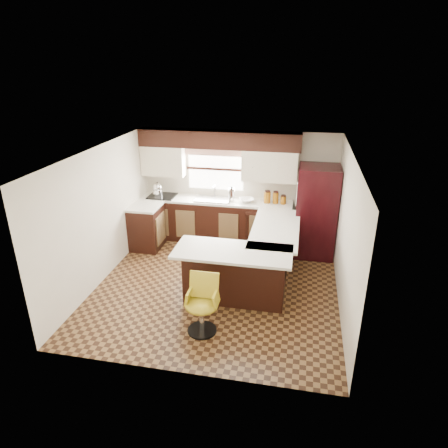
% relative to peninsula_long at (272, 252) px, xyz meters
% --- Properties ---
extents(floor, '(4.40, 4.40, 0.00)m').
position_rel_peninsula_long_xyz_m(floor, '(-0.90, -0.62, -0.45)').
color(floor, '#49301A').
rests_on(floor, ground).
extents(ceiling, '(4.40, 4.40, 0.00)m').
position_rel_peninsula_long_xyz_m(ceiling, '(-0.90, -0.62, 1.95)').
color(ceiling, silver).
rests_on(ceiling, wall_back).
extents(wall_back, '(4.40, 0.00, 4.40)m').
position_rel_peninsula_long_xyz_m(wall_back, '(-0.90, 1.58, 0.75)').
color(wall_back, beige).
rests_on(wall_back, floor).
extents(wall_front, '(4.40, 0.00, 4.40)m').
position_rel_peninsula_long_xyz_m(wall_front, '(-0.90, -2.83, 0.75)').
color(wall_front, beige).
rests_on(wall_front, floor).
extents(wall_left, '(0.00, 4.40, 4.40)m').
position_rel_peninsula_long_xyz_m(wall_left, '(-3.00, -0.62, 0.75)').
color(wall_left, beige).
rests_on(wall_left, floor).
extents(wall_right, '(0.00, 4.40, 4.40)m').
position_rel_peninsula_long_xyz_m(wall_right, '(1.20, -0.62, 0.75)').
color(wall_right, beige).
rests_on(wall_right, floor).
extents(base_cab_back, '(3.30, 0.60, 0.90)m').
position_rel_peninsula_long_xyz_m(base_cab_back, '(-1.35, 1.28, 0.00)').
color(base_cab_back, black).
rests_on(base_cab_back, floor).
extents(base_cab_left, '(0.60, 0.70, 0.90)m').
position_rel_peninsula_long_xyz_m(base_cab_left, '(-2.70, 0.62, 0.00)').
color(base_cab_left, black).
rests_on(base_cab_left, floor).
extents(counter_back, '(3.30, 0.60, 0.04)m').
position_rel_peninsula_long_xyz_m(counter_back, '(-1.35, 1.28, 0.47)').
color(counter_back, silver).
rests_on(counter_back, base_cab_back).
extents(counter_left, '(0.60, 0.70, 0.04)m').
position_rel_peninsula_long_xyz_m(counter_left, '(-2.70, 0.62, 0.47)').
color(counter_left, silver).
rests_on(counter_left, base_cab_left).
extents(soffit, '(3.40, 0.35, 0.36)m').
position_rel_peninsula_long_xyz_m(soffit, '(-1.30, 1.40, 1.77)').
color(soffit, black).
rests_on(soffit, wall_back).
extents(upper_cab_left, '(0.94, 0.35, 0.64)m').
position_rel_peninsula_long_xyz_m(upper_cab_left, '(-2.52, 1.40, 1.27)').
color(upper_cab_left, beige).
rests_on(upper_cab_left, wall_back).
extents(upper_cab_right, '(1.14, 0.35, 0.64)m').
position_rel_peninsula_long_xyz_m(upper_cab_right, '(-0.22, 1.40, 1.27)').
color(upper_cab_right, beige).
rests_on(upper_cab_right, wall_back).
extents(window_pane, '(1.20, 0.02, 0.90)m').
position_rel_peninsula_long_xyz_m(window_pane, '(-1.40, 1.56, 1.10)').
color(window_pane, white).
rests_on(window_pane, wall_back).
extents(valance, '(1.30, 0.06, 0.18)m').
position_rel_peninsula_long_xyz_m(valance, '(-1.40, 1.52, 1.49)').
color(valance, '#D19B93').
rests_on(valance, wall_back).
extents(sink, '(0.75, 0.45, 0.03)m').
position_rel_peninsula_long_xyz_m(sink, '(-1.40, 1.25, 0.51)').
color(sink, '#B2B2B7').
rests_on(sink, counter_back).
extents(dishwasher, '(0.58, 0.03, 0.78)m').
position_rel_peninsula_long_xyz_m(dishwasher, '(-0.35, 0.99, -0.02)').
color(dishwasher, black).
rests_on(dishwasher, floor).
extents(cooktop, '(0.58, 0.50, 0.02)m').
position_rel_peninsula_long_xyz_m(cooktop, '(-2.55, 1.25, 0.51)').
color(cooktop, black).
rests_on(cooktop, counter_back).
extents(peninsula_long, '(0.60, 1.95, 0.90)m').
position_rel_peninsula_long_xyz_m(peninsula_long, '(0.00, 0.00, 0.00)').
color(peninsula_long, black).
rests_on(peninsula_long, floor).
extents(peninsula_return, '(1.65, 0.60, 0.90)m').
position_rel_peninsula_long_xyz_m(peninsula_return, '(-0.53, -0.97, 0.00)').
color(peninsula_return, black).
rests_on(peninsula_return, floor).
extents(counter_pen_long, '(0.84, 1.95, 0.04)m').
position_rel_peninsula_long_xyz_m(counter_pen_long, '(0.05, 0.00, 0.47)').
color(counter_pen_long, silver).
rests_on(counter_pen_long, peninsula_long).
extents(counter_pen_return, '(1.89, 0.84, 0.04)m').
position_rel_peninsula_long_xyz_m(counter_pen_return, '(-0.55, -1.06, 0.47)').
color(counter_pen_return, silver).
rests_on(counter_pen_return, peninsula_return).
extents(refrigerator, '(0.80, 0.76, 1.86)m').
position_rel_peninsula_long_xyz_m(refrigerator, '(0.78, 1.01, 0.48)').
color(refrigerator, black).
rests_on(refrigerator, floor).
extents(bar_chair, '(0.48, 0.48, 0.89)m').
position_rel_peninsula_long_xyz_m(bar_chair, '(-0.85, -1.95, -0.00)').
color(bar_chair, gold).
rests_on(bar_chair, floor).
extents(kettle, '(0.22, 0.22, 0.30)m').
position_rel_peninsula_long_xyz_m(kettle, '(-2.64, 1.26, 0.67)').
color(kettle, silver).
rests_on(kettle, cooktop).
extents(percolator, '(0.13, 0.13, 0.28)m').
position_rel_peninsula_long_xyz_m(percolator, '(-0.99, 1.28, 0.63)').
color(percolator, silver).
rests_on(percolator, counter_back).
extents(mixing_bowl, '(0.40, 0.40, 0.07)m').
position_rel_peninsula_long_xyz_m(mixing_bowl, '(-0.67, 1.28, 0.53)').
color(mixing_bowl, white).
rests_on(mixing_bowl, counter_back).
extents(canister_large, '(0.14, 0.14, 0.24)m').
position_rel_peninsula_long_xyz_m(canister_large, '(-0.24, 1.30, 0.62)').
color(canister_large, '#8F550C').
rests_on(canister_large, counter_back).
extents(canister_med, '(0.12, 0.12, 0.24)m').
position_rel_peninsula_long_xyz_m(canister_med, '(-0.06, 1.30, 0.61)').
color(canister_med, '#8F550C').
rests_on(canister_med, counter_back).
extents(canister_small, '(0.12, 0.12, 0.16)m').
position_rel_peninsula_long_xyz_m(canister_small, '(0.10, 1.30, 0.58)').
color(canister_small, '#8F550C').
rests_on(canister_small, counter_back).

